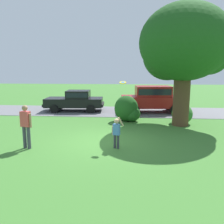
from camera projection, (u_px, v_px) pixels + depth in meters
The scene contains 10 objects.
ground_plane at pixel (102, 141), 10.18m from camera, with size 80.00×80.00×0.00m, color #3D752D.
driveway_strip at pixel (114, 111), 17.39m from camera, with size 28.00×4.40×0.02m, color slate.
oak_tree_large at pixel (183, 47), 12.57m from camera, with size 4.83×5.00×6.56m.
shrub_near_tree at pixel (128, 110), 14.03m from camera, with size 1.56×1.34×1.55m.
shrub_centre_left at pixel (182, 114), 13.44m from camera, with size 1.17×1.35×1.14m.
parked_sedan at pixel (76, 100), 17.41m from camera, with size 4.52×2.33×1.56m.
parked_suv at pixel (153, 98), 16.86m from camera, with size 4.84×2.40×1.92m.
child_thrower at pixel (116, 131), 9.16m from camera, with size 0.48×0.23×1.29m.
frisbee at pixel (123, 83), 9.44m from camera, with size 0.28×0.28×0.11m.
adult_onlooker at pixel (26, 124), 9.10m from camera, with size 0.52×0.30×1.74m.
Camera 1 is at (1.28, -9.71, 3.10)m, focal length 37.30 mm.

